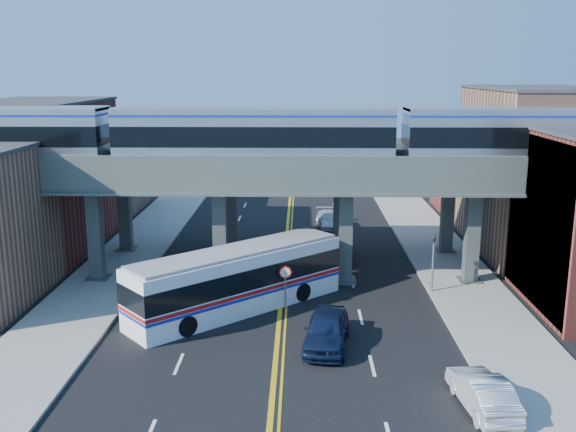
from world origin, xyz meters
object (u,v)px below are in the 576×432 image
Objects in this scene: car_lane_a at (327,330)px; car_lane_b at (309,244)px; car_parked_curb at (483,392)px; car_lane_c at (333,248)px; transit_train at (254,135)px; traffic_signal at (433,257)px; stop_sign at (285,281)px; car_lane_d at (330,220)px; transit_bus at (238,280)px.

car_lane_a reaches higher than car_lane_b.
car_lane_a is at bearing -51.10° from car_parked_curb.
car_lane_c is at bearing -83.38° from car_parked_curb.
transit_train is 10.30× the size of car_lane_a.
car_lane_b is 1.98m from car_lane_c.
car_parked_curb is (5.00, -21.22, 0.01)m from car_lane_c.
traffic_signal is at bearing -49.51° from car_lane_c.
stop_sign is 11.60m from car_lane_b.
traffic_signal reaches higher than car_lane_d.
car_lane_d is (3.41, 19.18, -1.01)m from stop_sign.
car_lane_a is at bearing -130.55° from traffic_signal.
car_lane_d is (6.11, 19.14, -1.00)m from transit_bus.
traffic_signal is 11.34m from car_lane_b.
car_lane_b is at bearing 28.06° from transit_bus.
traffic_signal reaches higher than transit_bus.
car_lane_a is (-6.74, -7.87, -1.43)m from traffic_signal.
stop_sign is 0.22× the size of transit_bus.
transit_train is 11.54m from car_lane_c.
stop_sign is at bearing 121.24° from car_lane_a.
car_lane_b is at bearing -79.89° from car_parked_curb.
car_lane_d is (1.91, 7.72, 0.01)m from car_lane_b.
car_lane_d is at bearing 91.57° from car_lane_c.
stop_sign reaches higher than car_lane_c.
traffic_signal is at bearing -10.37° from transit_train.
stop_sign reaches higher than car_parked_curb.
car_lane_d is at bearing 30.55° from transit_bus.
stop_sign is 10.95m from car_lane_c.
traffic_signal reaches higher than car_lane_b.
stop_sign is (2.03, -5.00, -7.72)m from transit_train.
traffic_signal reaches higher than stop_sign.
car_lane_a is 0.98× the size of car_lane_d.
stop_sign reaches higher than car_lane_d.
transit_bus is at bearing -113.99° from car_lane_d.
traffic_signal is at bearing 56.75° from car_lane_a.
transit_bus reaches higher than car_lane_d.
transit_train reaches higher than transit_bus.
transit_bus reaches higher than stop_sign.
car_lane_c is (1.03, 15.30, -0.13)m from car_lane_a.
transit_train reaches higher than car_lane_c.
car_lane_c is at bearing 72.96° from stop_sign.
traffic_signal is 0.79× the size of car_lane_d.
car_lane_a is 1.13× the size of car_lane_b.
car_lane_a is 24.08m from car_lane_d.
transit_train is 10.10× the size of car_lane_d.
car_lane_d is (0.21, 8.75, 0.02)m from car_lane_c.
transit_train is at bearing -130.93° from car_lane_c.
car_lane_a is 15.34m from car_lane_c.
transit_train is at bearing 112.07° from stop_sign.
car_lane_c is at bearing 127.53° from traffic_signal.
stop_sign is at bearing -106.37° from car_lane_d.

